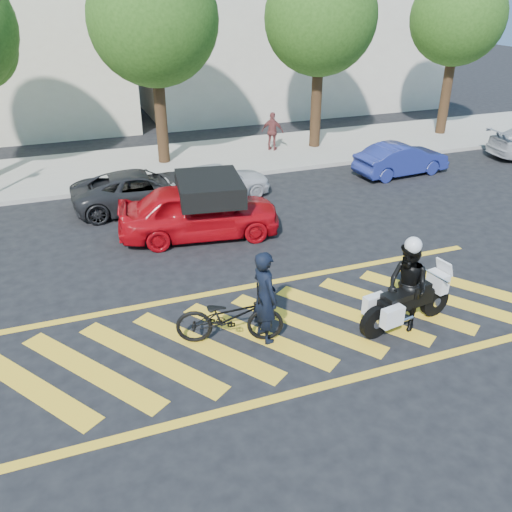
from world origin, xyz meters
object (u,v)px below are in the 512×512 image
object	(u,v)px
parked_mid_right	(217,181)
parked_mid_left	(142,190)
officer_bike	(265,297)
officer_moto	(407,287)
parked_right	(401,159)
bicycle	(230,317)
red_convertible	(199,211)
police_motorcycle	(406,303)

from	to	relation	value
parked_mid_right	parked_mid_left	bearing A→B (deg)	83.90
officer_bike	officer_moto	world-z (taller)	officer_bike
parked_mid_left	parked_right	distance (m)	9.58
bicycle	parked_mid_left	size ratio (longest dim) A/B	0.50
officer_moto	officer_bike	bearing A→B (deg)	-111.08
parked_right	red_convertible	bearing A→B (deg)	102.74
police_motorcycle	red_convertible	distance (m)	6.49
bicycle	red_convertible	xyz separation A→B (m)	(0.75, 5.08, 0.20)
parked_mid_left	parked_mid_right	world-z (taller)	parked_mid_left
parked_mid_left	parked_right	size ratio (longest dim) A/B	1.20
red_convertible	parked_mid_right	distance (m)	3.03
bicycle	police_motorcycle	world-z (taller)	bicycle
officer_moto	police_motorcycle	bearing A→B (deg)	59.84
red_convertible	parked_mid_left	world-z (taller)	red_convertible
bicycle	police_motorcycle	xyz separation A→B (m)	(3.56, -0.77, 0.00)
officer_bike	parked_mid_left	size ratio (longest dim) A/B	0.45
bicycle	red_convertible	world-z (taller)	red_convertible
officer_moto	parked_mid_left	xyz separation A→B (m)	(-3.94, 8.56, -0.35)
bicycle	officer_bike	bearing A→B (deg)	-87.61
police_motorcycle	red_convertible	size ratio (longest dim) A/B	0.52
red_convertible	parked_mid_left	xyz separation A→B (m)	(-1.15, 2.71, -0.16)
red_convertible	parked_right	size ratio (longest dim) A/B	1.25
officer_bike	bicycle	distance (m)	0.81
bicycle	parked_right	xyz separation A→B (m)	(9.18, 7.79, 0.03)
parked_mid_left	parked_right	bearing A→B (deg)	-91.25
officer_moto	parked_mid_left	size ratio (longest dim) A/B	0.44
police_motorcycle	parked_mid_right	xyz separation A→B (m)	(-1.47, 8.56, 0.03)
bicycle	parked_mid_left	bearing A→B (deg)	19.69
parked_mid_right	parked_right	xyz separation A→B (m)	(7.10, 0.00, -0.00)
police_motorcycle	parked_mid_right	distance (m)	8.69
parked_mid_left	police_motorcycle	bearing A→B (deg)	-156.46
parked_mid_left	bicycle	bearing A→B (deg)	-178.32
officer_bike	red_convertible	bearing A→B (deg)	-10.80
red_convertible	parked_mid_right	bearing A→B (deg)	-18.06
police_motorcycle	officer_moto	world-z (taller)	officer_moto
officer_bike	parked_mid_right	size ratio (longest dim) A/B	0.56
bicycle	parked_mid_right	world-z (taller)	parked_mid_right
parked_mid_right	officer_moto	bearing A→B (deg)	-176.46
police_motorcycle	parked_mid_left	bearing A→B (deg)	105.41
officer_bike	bicycle	size ratio (longest dim) A/B	0.91
bicycle	red_convertible	distance (m)	5.14
parked_mid_left	red_convertible	bearing A→B (deg)	-158.24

